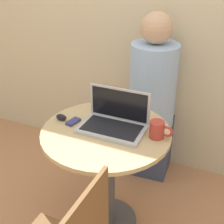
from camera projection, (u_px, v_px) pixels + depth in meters
ground_plane at (107, 221)px, 2.14m from camera, size 12.00×12.00×0.00m
back_wall at (156, 4)px, 2.19m from camera, size 7.00×0.05×2.60m
round_table at (106, 160)px, 1.89m from camera, size 0.75×0.75×0.73m
laptop at (114, 121)px, 1.79m from camera, size 0.37×0.23×0.22m
cell_phone at (73, 122)px, 1.86m from camera, size 0.06×0.10×0.02m
computer_mouse at (61, 117)px, 1.88m from camera, size 0.07×0.04×0.04m
coffee_cup at (158, 130)px, 1.70m from camera, size 0.13×0.08×0.10m
person_seated at (153, 109)px, 2.41m from camera, size 0.35×0.54×1.29m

